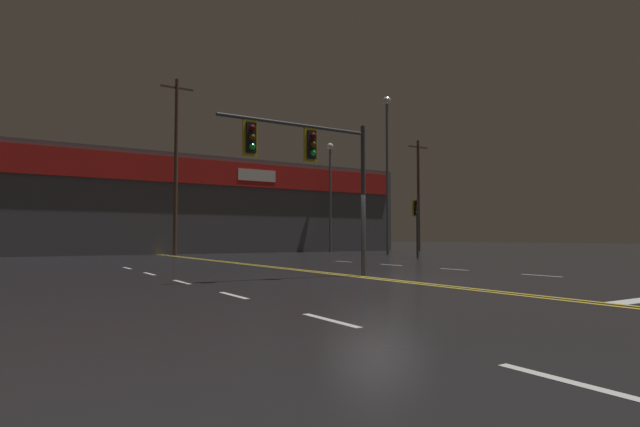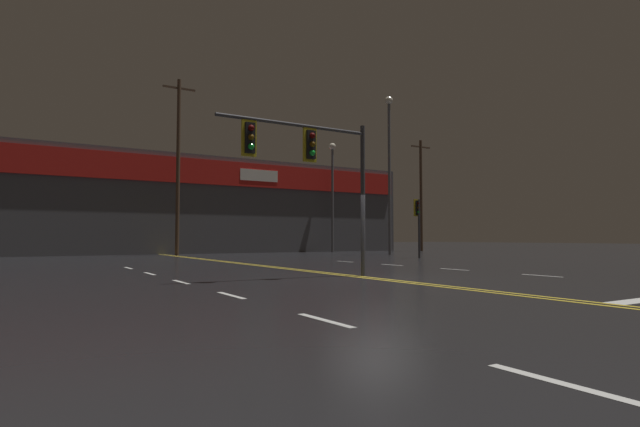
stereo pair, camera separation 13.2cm
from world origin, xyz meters
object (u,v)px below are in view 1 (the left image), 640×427
at_px(streetlight_near_right, 387,156).
at_px(streetlight_far_right, 330,182).
at_px(traffic_signal_median, 306,156).
at_px(traffic_signal_corner_northeast, 416,215).

distance_m(streetlight_near_right, streetlight_far_right, 8.06).
distance_m(traffic_signal_median, traffic_signal_corner_northeast, 15.93).
height_order(traffic_signal_corner_northeast, streetlight_near_right, streetlight_near_right).
bearing_deg(streetlight_near_right, traffic_signal_median, -135.88).
height_order(traffic_signal_corner_northeast, streetlight_far_right, streetlight_far_right).
height_order(traffic_signal_median, streetlight_far_right, streetlight_far_right).
bearing_deg(traffic_signal_median, traffic_signal_corner_northeast, 35.97).
bearing_deg(traffic_signal_corner_northeast, streetlight_far_right, 78.48).
relative_size(traffic_signal_median, traffic_signal_corner_northeast, 1.41).
height_order(traffic_signal_median, traffic_signal_corner_northeast, traffic_signal_median).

